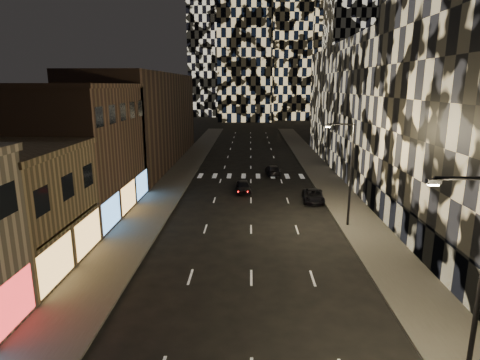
# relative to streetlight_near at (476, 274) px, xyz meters

# --- Properties ---
(sidewalk_left) EXTENTS (4.00, 120.00, 0.15)m
(sidewalk_left) POSITION_rel_streetlight_near_xyz_m (-18.35, 40.00, -5.28)
(sidewalk_left) COLOR #47443F
(sidewalk_left) RESTS_ON ground
(sidewalk_right) EXTENTS (4.00, 120.00, 0.15)m
(sidewalk_right) POSITION_rel_streetlight_near_xyz_m (1.65, 40.00, -5.28)
(sidewalk_right) COLOR #47443F
(sidewalk_right) RESTS_ON ground
(curb_left) EXTENTS (0.20, 120.00, 0.15)m
(curb_left) POSITION_rel_streetlight_near_xyz_m (-16.25, 40.00, -5.28)
(curb_left) COLOR #4C4C47
(curb_left) RESTS_ON ground
(curb_right) EXTENTS (0.20, 120.00, 0.15)m
(curb_right) POSITION_rel_streetlight_near_xyz_m (-0.45, 40.00, -5.28)
(curb_right) COLOR #4C4C47
(curb_right) RESTS_ON ground
(retail_brown) EXTENTS (10.00, 15.00, 12.00)m
(retail_brown) POSITION_rel_streetlight_near_xyz_m (-25.35, 23.50, 0.65)
(retail_brown) COLOR brown
(retail_brown) RESTS_ON ground
(retail_filler_left) EXTENTS (10.00, 40.00, 14.00)m
(retail_filler_left) POSITION_rel_streetlight_near_xyz_m (-25.35, 50.00, 1.65)
(retail_filler_left) COLOR brown
(retail_filler_left) RESTS_ON ground
(midrise_base) EXTENTS (0.60, 25.00, 3.00)m
(midrise_base) POSITION_rel_streetlight_near_xyz_m (3.95, 14.50, -3.85)
(midrise_base) COLOR #383838
(midrise_base) RESTS_ON ground
(midrise_filler_right) EXTENTS (16.00, 40.00, 18.00)m
(midrise_filler_right) POSITION_rel_streetlight_near_xyz_m (11.65, 47.00, 3.65)
(midrise_filler_right) COLOR #232326
(midrise_filler_right) RESTS_ON ground
(streetlight_near) EXTENTS (2.55, 0.25, 9.00)m
(streetlight_near) POSITION_rel_streetlight_near_xyz_m (0.00, 0.00, 0.00)
(streetlight_near) COLOR black
(streetlight_near) RESTS_ON sidewalk_right
(streetlight_far) EXTENTS (2.55, 0.25, 9.00)m
(streetlight_far) POSITION_rel_streetlight_near_xyz_m (0.00, 20.00, 0.00)
(streetlight_far) COLOR black
(streetlight_far) RESTS_ON sidewalk_right
(car_dark_midlane) EXTENTS (2.01, 4.26, 1.41)m
(car_dark_midlane) POSITION_rel_streetlight_near_xyz_m (-9.26, 31.33, -4.65)
(car_dark_midlane) COLOR black
(car_dark_midlane) RESTS_ON ground
(car_dark_oncoming) EXTENTS (2.18, 4.72, 1.34)m
(car_dark_oncoming) POSITION_rel_streetlight_near_xyz_m (-5.27, 40.86, -4.68)
(car_dark_oncoming) COLOR black
(car_dark_oncoming) RESTS_ON ground
(car_dark_rightlane) EXTENTS (2.50, 4.82, 1.30)m
(car_dark_rightlane) POSITION_rel_streetlight_near_xyz_m (-1.64, 27.66, -4.70)
(car_dark_rightlane) COLOR black
(car_dark_rightlane) RESTS_ON ground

